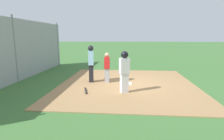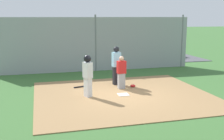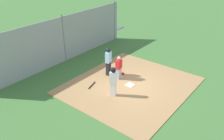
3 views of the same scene
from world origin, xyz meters
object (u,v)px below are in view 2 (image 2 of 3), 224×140
at_px(baseball_bat, 82,86).
at_px(parked_car_red, 40,53).
at_px(home_plate, 123,95).
at_px(parked_car_silver, 153,49).
at_px(runner, 88,73).
at_px(catcher_mask, 133,86).
at_px(catcher, 121,72).
at_px(umpire, 116,64).

distance_m(baseball_bat, parked_car_red, 8.52).
height_order(baseball_bat, parked_car_red, parked_car_red).
distance_m(home_plate, parked_car_red, 10.56).
distance_m(parked_car_silver, parked_car_red, 8.90).
bearing_deg(parked_car_silver, runner, 59.31).
distance_m(catcher_mask, parked_car_red, 9.79).
bearing_deg(parked_car_red, catcher_mask, 111.00).
xyz_separation_m(home_plate, baseball_bat, (1.44, -1.73, 0.02)).
relative_size(home_plate, catcher, 0.30).
height_order(umpire, baseball_bat, umpire).
xyz_separation_m(home_plate, parked_car_silver, (-5.72, -10.21, 0.57)).
bearing_deg(catcher, home_plate, -15.29).
bearing_deg(baseball_bat, runner, -107.19).
xyz_separation_m(home_plate, catcher_mask, (-0.81, -1.13, 0.05)).
bearing_deg(baseball_bat, umpire, -13.48).
height_order(runner, parked_car_silver, runner).
height_order(catcher, parked_car_silver, catcher).
bearing_deg(umpire, catcher_mask, 31.59).
height_order(home_plate, runner, runner).
xyz_separation_m(runner, baseball_bat, (-0.02, -1.61, -0.95)).
distance_m(runner, baseball_bat, 1.87).
bearing_deg(baseball_bat, catcher, -39.70).
bearing_deg(umpire, parked_car_red, -167.60).
xyz_separation_m(home_plate, parked_car_red, (3.18, -10.05, 0.57)).
bearing_deg(catcher_mask, parked_car_silver, -118.40).
xyz_separation_m(catcher, catcher_mask, (-0.59, -0.12, -0.70)).
bearing_deg(home_plate, parked_car_silver, -119.27).
bearing_deg(home_plate, umpire, -96.55).
distance_m(catcher, umpire, 0.83).
relative_size(catcher, parked_car_red, 0.35).
bearing_deg(home_plate, parked_car_red, -72.44).
relative_size(baseball_bat, parked_car_silver, 0.19).
relative_size(catcher, baseball_bat, 1.76).
relative_size(home_plate, runner, 0.26).
bearing_deg(baseball_bat, home_plate, -66.60).
bearing_deg(runner, catcher, 5.26).
distance_m(catcher, parked_car_silver, 10.72).
distance_m(umpire, parked_car_red, 8.92).
xyz_separation_m(home_plate, runner, (1.46, -0.12, 0.97)).
bearing_deg(parked_car_red, catcher, 107.50).
bearing_deg(home_plate, catcher_mask, -125.75).
xyz_separation_m(catcher, parked_car_red, (3.40, -9.04, -0.17)).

